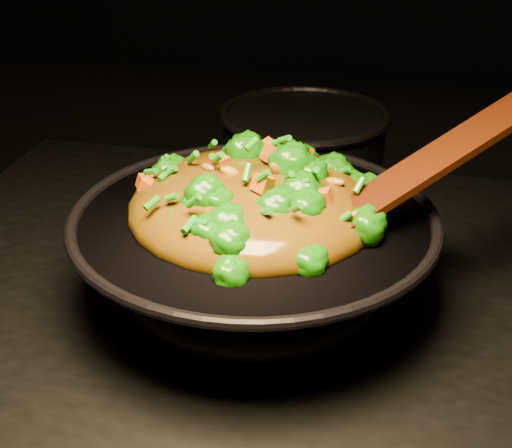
# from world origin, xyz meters

# --- Properties ---
(wok) EXTENTS (0.48, 0.48, 0.12)m
(wok) POSITION_xyz_m (-0.10, 0.02, 0.96)
(wok) COLOR black
(wok) RESTS_ON stovetop
(stir_fry) EXTENTS (0.36, 0.36, 0.10)m
(stir_fry) POSITION_xyz_m (-0.10, 0.03, 1.07)
(stir_fry) COLOR #196C07
(stir_fry) RESTS_ON wok
(spatula) EXTENTS (0.28, 0.23, 0.13)m
(spatula) POSITION_xyz_m (0.07, 0.04, 1.07)
(spatula) COLOR #371103
(spatula) RESTS_ON wok
(back_pot) EXTENTS (0.32, 0.32, 0.14)m
(back_pot) POSITION_xyz_m (-0.09, 0.32, 0.97)
(back_pot) COLOR black
(back_pot) RESTS_ON stovetop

